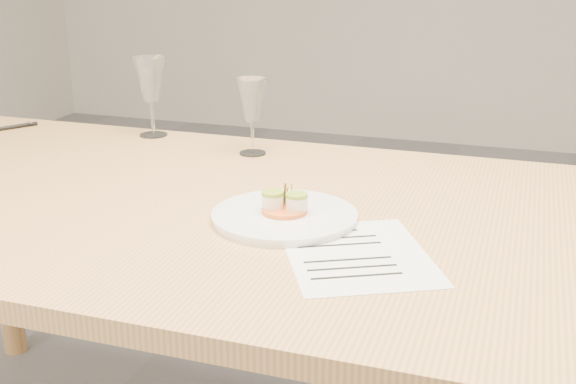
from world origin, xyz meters
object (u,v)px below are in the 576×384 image
(ballpoint_pen, at_px, (10,127))
(recipe_sheet, at_px, (357,254))
(dinner_plate, at_px, (285,215))
(wine_glass_0, at_px, (150,81))
(wine_glass_1, at_px, (252,102))
(dining_table, at_px, (304,243))

(ballpoint_pen, bearing_deg, recipe_sheet, -84.35)
(dinner_plate, distance_m, recipe_sheet, 0.20)
(wine_glass_0, relative_size, wine_glass_1, 1.13)
(dining_table, xyz_separation_m, wine_glass_0, (-0.57, 0.44, 0.22))
(ballpoint_pen, bearing_deg, dinner_plate, -82.73)
(dinner_plate, xyz_separation_m, wine_glass_1, (-0.23, 0.41, 0.12))
(dining_table, relative_size, dinner_plate, 8.76)
(wine_glass_1, bearing_deg, dining_table, -54.96)
(dinner_plate, xyz_separation_m, ballpoint_pen, (-0.97, 0.43, -0.01))
(wine_glass_0, distance_m, wine_glass_1, 0.34)
(dining_table, relative_size, ballpoint_pen, 17.20)
(dinner_plate, height_order, wine_glass_1, wine_glass_1)
(ballpoint_pen, relative_size, wine_glass_1, 0.74)
(dining_table, xyz_separation_m, wine_glass_1, (-0.25, 0.35, 0.20))
(dining_table, distance_m, recipe_sheet, 0.24)
(dining_table, height_order, dinner_plate, dinner_plate)
(recipe_sheet, relative_size, wine_glass_0, 1.72)
(ballpoint_pen, bearing_deg, dining_table, -79.23)
(ballpoint_pen, xyz_separation_m, wine_glass_1, (0.74, -0.02, 0.13))
(recipe_sheet, height_order, wine_glass_0, wine_glass_0)
(wine_glass_1, bearing_deg, dinner_plate, -61.28)
(dinner_plate, bearing_deg, dining_table, 71.97)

